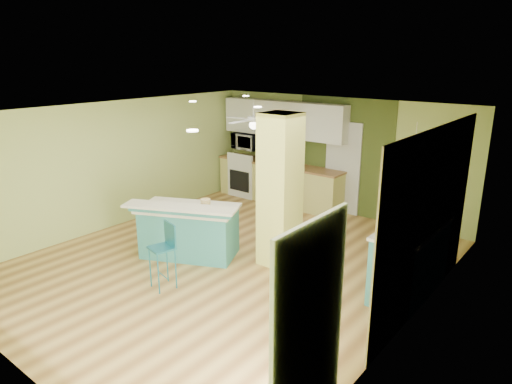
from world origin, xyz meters
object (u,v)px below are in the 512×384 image
Objects in this scene: peninsula at (189,230)px; fruit_bowl at (296,166)px; canister at (206,204)px; bar_stool at (165,245)px; side_counter at (410,260)px.

fruit_bowl is (-0.04, 3.33, 0.51)m from peninsula.
canister is at bearing -84.80° from fruit_bowl.
peninsula reaches higher than bar_stool.
bar_stool is 5.90× the size of canister.
side_counter is at bearing -32.69° from fruit_bowl.
side_counter is (2.87, 2.09, -0.16)m from bar_stool.
peninsula is 1.28× the size of side_counter.
side_counter reaches higher than bar_stool.
fruit_bowl is at bearing 112.10° from bar_stool.
fruit_bowl reaches higher than bar_stool.
peninsula is 2.02× the size of bar_stool.
side_counter is 4.16m from fruit_bowl.
peninsula is 0.57m from canister.
fruit_bowl is 3.17m from canister.
canister is (0.25, 0.17, 0.48)m from peninsula.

